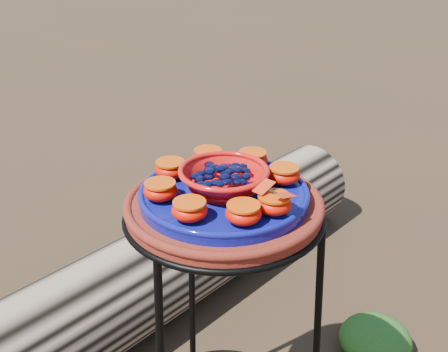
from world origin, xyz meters
name	(u,v)px	position (x,y,z in m)	size (l,w,h in m)	color
plant_stand	(224,348)	(0.00, 0.00, 0.35)	(0.44, 0.44, 0.70)	black
terracotta_saucer	(224,208)	(0.00, 0.00, 0.72)	(0.39, 0.39, 0.03)	#4F1109
cobalt_plate	(224,196)	(0.00, 0.00, 0.74)	(0.33, 0.33, 0.02)	#100865
red_bowl	(224,180)	(0.00, 0.00, 0.78)	(0.17, 0.17, 0.05)	red
glass_gems	(224,164)	(0.00, 0.00, 0.81)	(0.13, 0.13, 0.02)	black
orange_half_0	(274,204)	(0.05, -0.11, 0.77)	(0.06, 0.06, 0.04)	#B10C00
orange_half_1	(284,175)	(0.12, -0.02, 0.77)	(0.06, 0.06, 0.04)	#B10C00
orange_half_2	(252,159)	(0.10, 0.08, 0.77)	(0.06, 0.06, 0.04)	#B10C00
orange_half_3	(208,157)	(0.02, 0.12, 0.77)	(0.06, 0.06, 0.04)	#B10C00
orange_half_4	(170,169)	(-0.08, 0.10, 0.77)	(0.06, 0.06, 0.04)	#B10C00
orange_half_5	(160,191)	(-0.12, 0.02, 0.77)	(0.06, 0.06, 0.04)	#B10C00
orange_half_6	(190,210)	(-0.10, -0.08, 0.77)	(0.06, 0.06, 0.04)	#B10C00
orange_half_7	(243,213)	(-0.02, -0.12, 0.77)	(0.06, 0.06, 0.04)	#B10C00
butterfly	(274,192)	(0.05, -0.11, 0.80)	(0.09, 0.05, 0.02)	red
driftwood_log	(176,261)	(0.10, 0.64, 0.16)	(1.68, 0.44, 0.32)	black
foliage_right	(375,338)	(0.57, 0.14, 0.06)	(0.22, 0.22, 0.11)	#264A1A
foliage_back	(77,326)	(-0.27, 0.54, 0.08)	(0.30, 0.30, 0.15)	#264A1A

